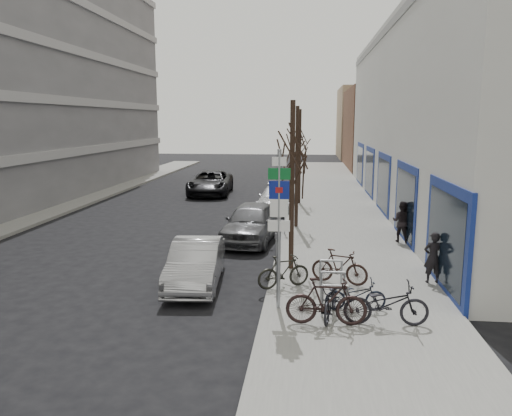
% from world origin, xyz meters
% --- Properties ---
extents(ground, '(120.00, 120.00, 0.00)m').
position_xyz_m(ground, '(0.00, 0.00, 0.00)').
color(ground, black).
rests_on(ground, ground).
extents(sidewalk_east, '(5.00, 70.00, 0.15)m').
position_xyz_m(sidewalk_east, '(4.50, 10.00, 0.07)').
color(sidewalk_east, slate).
rests_on(sidewalk_east, ground).
extents(sidewalk_west, '(3.00, 70.00, 0.15)m').
position_xyz_m(sidewalk_west, '(-11.00, 10.00, 0.07)').
color(sidewalk_west, slate).
rests_on(sidewalk_west, ground).
extents(brick_building_far, '(12.00, 14.00, 8.00)m').
position_xyz_m(brick_building_far, '(13.00, 40.00, 4.00)').
color(brick_building_far, brown).
rests_on(brick_building_far, ground).
extents(tan_building_far, '(13.00, 12.00, 9.00)m').
position_xyz_m(tan_building_far, '(13.50, 55.00, 4.50)').
color(tan_building_far, '#937A5B').
rests_on(tan_building_far, ground).
extents(highway_sign_pole, '(0.55, 0.10, 4.20)m').
position_xyz_m(highway_sign_pole, '(2.40, -0.01, 2.46)').
color(highway_sign_pole, gray).
rests_on(highway_sign_pole, ground).
extents(bike_rack, '(0.66, 2.26, 0.83)m').
position_xyz_m(bike_rack, '(3.80, 0.60, 0.66)').
color(bike_rack, gray).
rests_on(bike_rack, sidewalk_east).
extents(tree_near, '(1.80, 1.80, 5.50)m').
position_xyz_m(tree_near, '(2.60, 3.50, 4.10)').
color(tree_near, black).
rests_on(tree_near, ground).
extents(tree_mid, '(1.80, 1.80, 5.50)m').
position_xyz_m(tree_mid, '(2.60, 10.00, 4.10)').
color(tree_mid, black).
rests_on(tree_mid, ground).
extents(tree_far, '(1.80, 1.80, 5.50)m').
position_xyz_m(tree_far, '(2.60, 16.50, 4.10)').
color(tree_far, black).
rests_on(tree_far, ground).
extents(meter_front, '(0.10, 0.08, 1.27)m').
position_xyz_m(meter_front, '(2.15, 3.00, 0.92)').
color(meter_front, gray).
rests_on(meter_front, sidewalk_east).
extents(meter_mid, '(0.10, 0.08, 1.27)m').
position_xyz_m(meter_mid, '(2.15, 8.50, 0.92)').
color(meter_mid, gray).
rests_on(meter_mid, sidewalk_east).
extents(meter_back, '(0.10, 0.08, 1.27)m').
position_xyz_m(meter_back, '(2.15, 14.00, 0.92)').
color(meter_back, gray).
rests_on(meter_back, sidewalk_east).
extents(bike_near_left, '(0.85, 1.82, 1.07)m').
position_xyz_m(bike_near_left, '(3.72, -0.47, 0.69)').
color(bike_near_left, black).
rests_on(bike_near_left, sidewalk_east).
extents(bike_near_right, '(1.92, 0.58, 1.16)m').
position_xyz_m(bike_near_right, '(3.58, -0.97, 0.73)').
color(bike_near_right, black).
rests_on(bike_near_right, sidewalk_east).
extents(bike_mid_curb, '(1.56, 0.59, 0.93)m').
position_xyz_m(bike_mid_curb, '(4.35, 0.03, 0.62)').
color(bike_mid_curb, black).
rests_on(bike_mid_curb, sidewalk_east).
extents(bike_mid_inner, '(1.65, 1.17, 0.98)m').
position_xyz_m(bike_mid_inner, '(2.46, 1.56, 0.64)').
color(bike_mid_inner, black).
rests_on(bike_mid_inner, sidewalk_east).
extents(bike_far_curb, '(1.99, 0.65, 1.21)m').
position_xyz_m(bike_far_curb, '(4.97, -0.83, 0.75)').
color(bike_far_curb, black).
rests_on(bike_far_curb, sidewalk_east).
extents(bike_far_inner, '(1.79, 1.08, 1.04)m').
position_xyz_m(bike_far_inner, '(4.07, 2.10, 0.67)').
color(bike_far_inner, black).
rests_on(bike_far_inner, sidewalk_east).
extents(parked_car_front, '(1.77, 4.19, 1.34)m').
position_xyz_m(parked_car_front, '(-0.20, 1.98, 0.67)').
color(parked_car_front, '#A8A9AD').
rests_on(parked_car_front, ground).
extents(parked_car_mid, '(2.41, 4.87, 1.60)m').
position_xyz_m(parked_car_mid, '(0.85, 7.58, 0.80)').
color(parked_car_mid, '#535358').
rests_on(parked_car_mid, ground).
extents(parked_car_back, '(2.11, 4.65, 1.32)m').
position_xyz_m(parked_car_back, '(1.40, 14.75, 0.66)').
color(parked_car_back, '#B8B9BE').
rests_on(parked_car_back, ground).
extents(lane_car, '(2.93, 5.81, 1.57)m').
position_xyz_m(lane_car, '(-3.35, 20.27, 0.79)').
color(lane_car, black).
rests_on(lane_car, ground).
extents(pedestrian_near, '(0.59, 0.42, 1.53)m').
position_xyz_m(pedestrian_near, '(6.80, 2.48, 0.91)').
color(pedestrian_near, black).
rests_on(pedestrian_near, sidewalk_east).
extents(pedestrian_far, '(0.73, 0.66, 1.64)m').
position_xyz_m(pedestrian_far, '(6.80, 7.50, 0.97)').
color(pedestrian_far, black).
rests_on(pedestrian_far, sidewalk_east).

